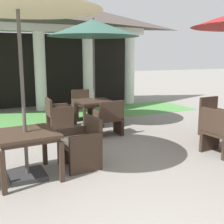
# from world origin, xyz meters

# --- Properties ---
(background_pavilion) EXTENTS (8.23, 2.91, 3.84)m
(background_pavilion) POSITION_xyz_m (-0.00, 9.09, 2.98)
(background_pavilion) COLOR white
(background_pavilion) RESTS_ON ground
(lawn_strip) EXTENTS (10.03, 2.20, 0.01)m
(lawn_strip) POSITION_xyz_m (0.00, 7.77, 0.00)
(lawn_strip) COLOR #519347
(lawn_strip) RESTS_ON ground
(patio_chair_near_foreground_north) EXTENTS (0.63, 0.60, 0.91)m
(patio_chair_near_foreground_north) POSITION_xyz_m (3.01, 3.86, 0.41)
(patio_chair_near_foreground_north) COLOR #38281E
(patio_chair_near_foreground_north) RESTS_ON ground
(patio_chair_near_foreground_west) EXTENTS (0.55, 0.65, 0.91)m
(patio_chair_near_foreground_west) POSITION_xyz_m (2.08, 2.79, 0.43)
(patio_chair_near_foreground_west) COLOR #38281E
(patio_chair_near_foreground_west) RESTS_ON ground
(patio_table_mid_left) EXTENTS (0.98, 0.98, 0.74)m
(patio_table_mid_left) POSITION_xyz_m (-1.47, 3.27, 0.64)
(patio_table_mid_left) COLOR #38281E
(patio_table_mid_left) RESTS_ON ground
(patio_umbrella_mid_left) EXTENTS (2.43, 2.43, 2.92)m
(patio_umbrella_mid_left) POSITION_xyz_m (-1.47, 3.27, 2.66)
(patio_umbrella_mid_left) COLOR #2D2D2D
(patio_umbrella_mid_left) RESTS_ON ground
(patio_chair_mid_left_east) EXTENTS (0.63, 0.66, 0.86)m
(patio_chair_mid_left_east) POSITION_xyz_m (-0.54, 3.34, 0.41)
(patio_chair_mid_left_east) COLOR #38281E
(patio_chair_mid_left_east) RESTS_ON ground
(patio_table_far_back) EXTENTS (0.92, 0.92, 0.71)m
(patio_table_far_back) POSITION_xyz_m (0.76, 5.96, 0.62)
(patio_table_far_back) COLOR #38281E
(patio_table_far_back) RESTS_ON ground
(patio_umbrella_far_back) EXTENTS (2.37, 2.37, 2.85)m
(patio_umbrella_far_back) POSITION_xyz_m (0.76, 5.96, 2.57)
(patio_umbrella_far_back) COLOR #2D2D2D
(patio_umbrella_far_back) RESTS_ON ground
(patio_chair_far_back_west) EXTENTS (0.60, 0.63, 0.83)m
(patio_chair_far_back_west) POSITION_xyz_m (-0.22, 5.99, 0.40)
(patio_chair_far_back_west) COLOR #38281E
(patio_chair_far_back_west) RESTS_ON ground
(patio_chair_far_back_south) EXTENTS (0.63, 0.51, 0.86)m
(patio_chair_far_back_south) POSITION_xyz_m (0.74, 4.97, 0.40)
(patio_chair_far_back_south) COLOR #38281E
(patio_chair_far_back_south) RESTS_ON ground
(patio_chair_far_back_north) EXTENTS (0.58, 0.54, 0.88)m
(patio_chair_far_back_north) POSITION_xyz_m (0.79, 6.95, 0.40)
(patio_chair_far_back_north) COLOR #38281E
(patio_chair_far_back_north) RESTS_ON ground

